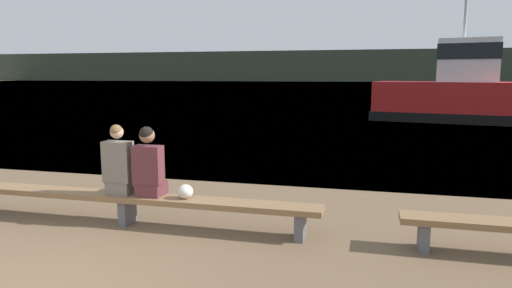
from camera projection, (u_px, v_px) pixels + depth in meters
name	position (u px, v px, depth m)	size (l,w,h in m)	color
water_surface	(359.00, 82.00, 124.47)	(240.00, 240.00, 0.00)	#426B8E
far_shoreline	(361.00, 66.00, 140.72)	(600.00, 12.00, 9.41)	#384233
bench_main	(127.00, 200.00, 6.71)	(5.76, 0.41, 0.45)	brown
person_left	(119.00, 165.00, 6.66)	(0.41, 0.38, 1.03)	#70665B
person_right	(149.00, 165.00, 6.54)	(0.41, 0.39, 1.02)	#56282D
shopping_bag	(185.00, 192.00, 6.46)	(0.22, 0.22, 0.20)	beige
tugboat_red	(459.00, 95.00, 21.48)	(8.06, 4.73, 6.98)	#A81919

